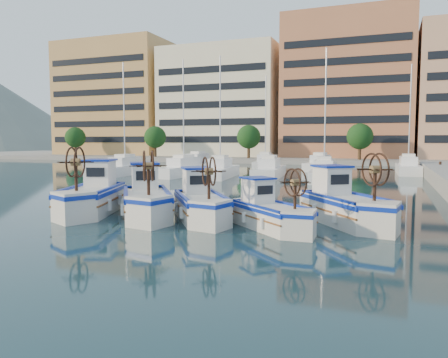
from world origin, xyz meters
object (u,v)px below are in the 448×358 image
Objects in this scene: fishing_boat_b at (146,198)px; fishing_boat_e at (345,204)px; fishing_boat_c at (200,202)px; fishing_boat_a at (93,194)px; fishing_boat_d at (270,211)px.

fishing_boat_e is (8.79, 1.51, -0.01)m from fishing_boat_b.
fishing_boat_e reaches higher than fishing_boat_c.
fishing_boat_a is 11.91m from fishing_boat_e.
fishing_boat_a is at bearing 128.66° from fishing_boat_d.
fishing_boat_c is at bearing -29.13° from fishing_boat_b.
fishing_boat_e reaches higher than fishing_boat_d.
fishing_boat_a reaches higher than fishing_boat_b.
fishing_boat_a is 1.37× the size of fishing_boat_d.
fishing_boat_a is at bearing 150.85° from fishing_boat_e.
fishing_boat_b is 2.66m from fishing_boat_c.
fishing_boat_e is (2.71, 2.17, 0.15)m from fishing_boat_d.
fishing_boat_d is at bearing -24.07° from fishing_boat_a.
fishing_boat_a is at bearing 144.97° from fishing_boat_b.
fishing_boat_e is (11.82, 1.44, -0.05)m from fishing_boat_a.
fishing_boat_c is at bearing -18.09° from fishing_boat_a.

